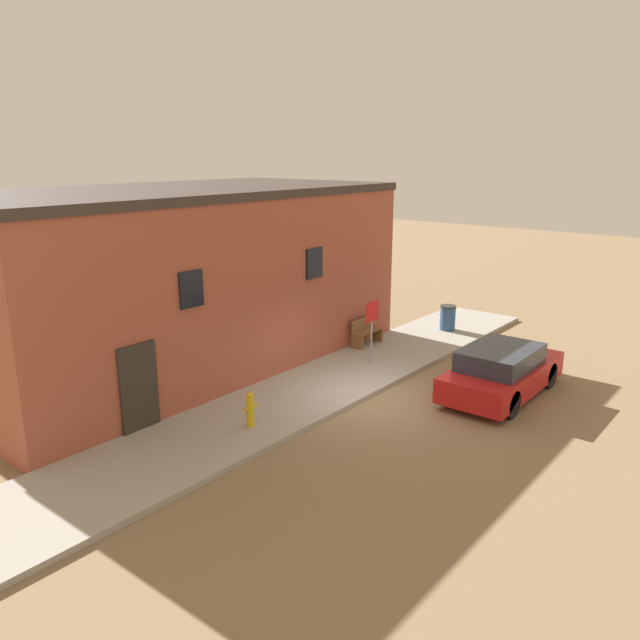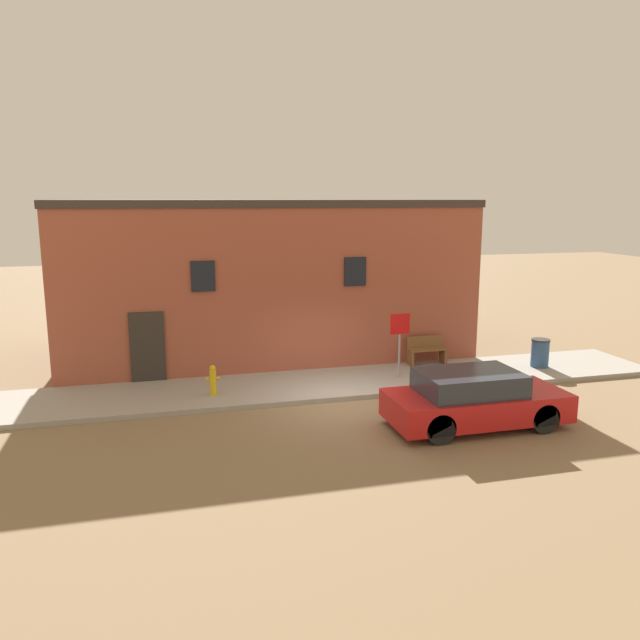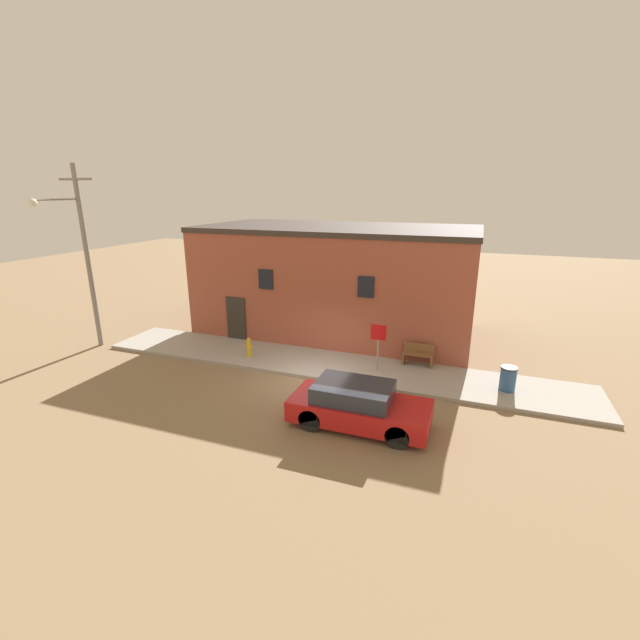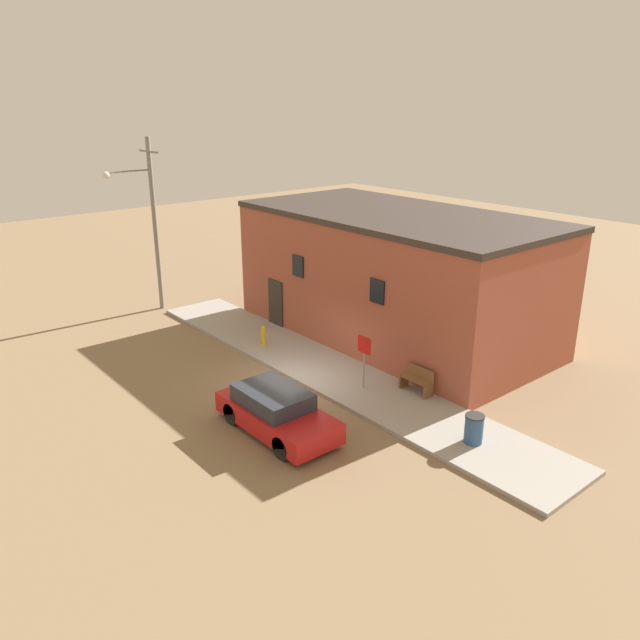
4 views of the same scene
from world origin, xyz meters
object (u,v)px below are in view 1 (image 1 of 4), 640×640
Objects in this scene: fire_hydrant at (250,409)px; stop_sign at (372,320)px; parked_car at (502,371)px; bench at (366,332)px; trash_bin at (448,318)px.

stop_sign reaches higher than fire_hydrant.
parked_car is (5.90, -3.65, 0.11)m from fire_hydrant.
fire_hydrant is 5.68m from stop_sign.
parked_car is (-1.12, -5.23, 0.11)m from bench.
fire_hydrant is at bearing -176.08° from stop_sign.
bench is 3.59m from trash_bin.
bench is 5.35m from parked_car.
stop_sign is (5.59, 0.38, 0.92)m from fire_hydrant.
stop_sign is 2.08m from bench.
parked_car reaches higher than fire_hydrant.
parked_car is (0.31, -4.03, -0.81)m from stop_sign.
fire_hydrant is 0.69× the size of bench.
stop_sign is 2.15× the size of trash_bin.
fire_hydrant is at bearing 148.26° from parked_car.
bench is 1.37× the size of trash_bin.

